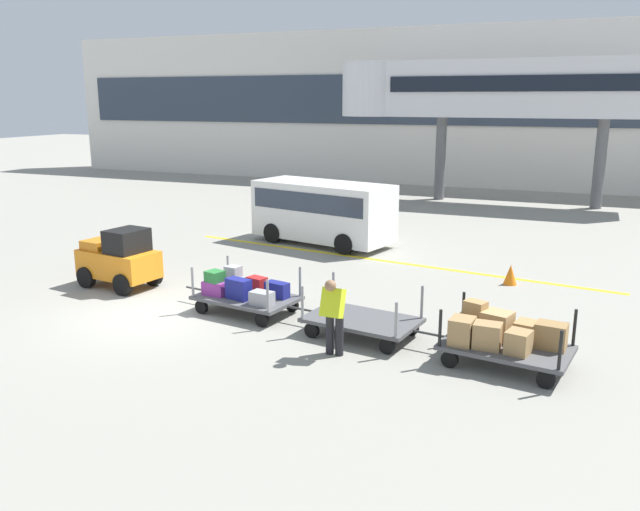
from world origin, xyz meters
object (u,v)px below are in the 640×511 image
at_px(baggage_cart_lead, 244,292).
at_px(baggage_cart_middle, 362,320).
at_px(baggage_handler, 333,313).
at_px(shuttle_van, 323,208).
at_px(safety_cone_near, 510,274).
at_px(baggage_tug, 119,259).
at_px(baggage_cart_tail, 501,336).

relative_size(baggage_cart_lead, baggage_cart_middle, 1.00).
relative_size(baggage_cart_middle, baggage_handler, 1.97).
relative_size(baggage_cart_middle, shuttle_van, 0.60).
bearing_deg(safety_cone_near, baggage_cart_middle, -114.80).
bearing_deg(baggage_cart_lead, baggage_tug, 171.40).
distance_m(baggage_tug, baggage_cart_middle, 7.17).
height_order(baggage_cart_middle, shuttle_van, shuttle_van).
height_order(shuttle_van, safety_cone_near, shuttle_van).
bearing_deg(baggage_tug, baggage_handler, -18.08).
xyz_separation_m(baggage_tug, baggage_cart_middle, (7.08, -1.05, -0.41)).
xyz_separation_m(baggage_cart_tail, shuttle_van, (-7.00, 8.30, 0.68)).
relative_size(baggage_tug, safety_cone_near, 4.07).
bearing_deg(baggage_cart_middle, baggage_cart_lead, 171.86).
distance_m(shuttle_van, safety_cone_near, 7.16).
xyz_separation_m(baggage_cart_lead, baggage_cart_middle, (3.02, -0.43, -0.16)).
xyz_separation_m(baggage_cart_middle, baggage_cart_tail, (2.86, -0.36, 0.21)).
xyz_separation_m(baggage_handler, safety_cone_near, (2.57, 6.42, -0.59)).
distance_m(baggage_cart_tail, baggage_handler, 3.16).
height_order(baggage_handler, shuttle_van, shuttle_van).
relative_size(baggage_tug, baggage_cart_tail, 0.73).
relative_size(baggage_cart_lead, baggage_handler, 1.97).
relative_size(baggage_tug, baggage_cart_middle, 0.73).
relative_size(baggage_tug, baggage_handler, 1.43).
bearing_deg(baggage_handler, baggage_cart_lead, 150.12).
distance_m(baggage_tug, shuttle_van, 7.51).
bearing_deg(baggage_cart_middle, shuttle_van, 117.53).
bearing_deg(baggage_handler, safety_cone_near, 68.20).
height_order(baggage_cart_middle, safety_cone_near, baggage_cart_middle).
height_order(baggage_handler, safety_cone_near, baggage_handler).
xyz_separation_m(baggage_tug, baggage_cart_tail, (9.94, -1.40, -0.20)).
bearing_deg(baggage_tug, safety_cone_near, 23.70).
relative_size(baggage_handler, safety_cone_near, 2.84).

